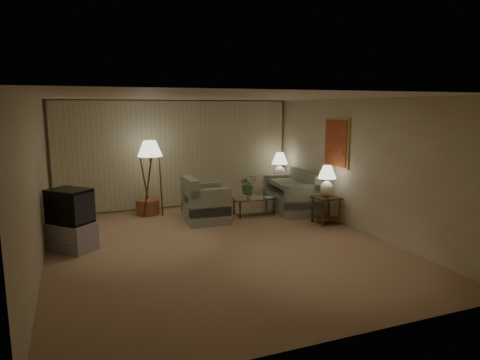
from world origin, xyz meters
name	(u,v)px	position (x,y,z in m)	size (l,w,h in m)	color
ground	(221,246)	(0.00, 0.00, 0.00)	(7.00, 7.00, 0.00)	tan
room_shell	(198,145)	(0.02, 1.51, 1.75)	(6.04, 7.02, 2.72)	#BEAF92
sofa	(291,195)	(2.50, 1.98, 0.38)	(1.94, 1.28, 0.77)	gray
armchair	(206,204)	(0.24, 1.74, 0.40)	(0.99, 0.94, 0.80)	gray
side_table_near	(326,205)	(2.65, 0.63, 0.41)	(0.52, 0.52, 0.60)	#361D0E
side_table_far	(279,187)	(2.65, 2.90, 0.41)	(0.55, 0.46, 0.60)	#361D0E
table_lamp_near	(327,178)	(2.65, 0.63, 1.00)	(0.40, 0.40, 0.68)	white
table_lamp_far	(280,164)	(2.65, 2.90, 1.04)	(0.43, 0.43, 0.74)	white
coffee_table	(254,204)	(1.46, 1.88, 0.27)	(0.99, 0.54, 0.41)	silver
tv_cabinet	(72,236)	(-2.55, 0.79, 0.25)	(0.92, 0.94, 0.50)	#97979A
crt_tv	(70,206)	(-2.55, 0.79, 0.80)	(0.86, 0.87, 0.61)	black
floor_lamp	(151,177)	(-0.78, 2.74, 0.92)	(0.57, 0.57, 1.76)	#361D0E
ottoman	(148,207)	(-0.86, 2.88, 0.18)	(0.54, 0.54, 0.36)	#985933
vase	(248,195)	(1.31, 1.88, 0.49)	(0.14, 0.14, 0.14)	white
flowers	(248,183)	(1.31, 1.88, 0.79)	(0.42, 0.36, 0.46)	#4C7936
book	(265,197)	(1.71, 1.78, 0.42)	(0.18, 0.24, 0.02)	olive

